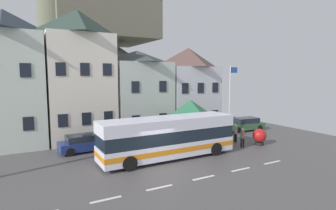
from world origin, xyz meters
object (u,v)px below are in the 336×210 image
at_px(hilltop_castle, 102,70).
at_px(pedestrian_02, 206,135).
at_px(pedestrian_01, 243,136).
at_px(flagpole, 230,96).
at_px(townhouse_02, 79,76).
at_px(pedestrian_00, 214,133).
at_px(parked_car_02, 84,143).
at_px(townhouse_04, 188,88).
at_px(public_bench, 174,133).
at_px(bus_shelter, 190,108).
at_px(pedestrian_03, 236,132).
at_px(parked_car_01, 199,132).
at_px(townhouse_03, 138,92).
at_px(parked_car_00, 244,124).
at_px(transit_bus, 168,138).
at_px(harbour_buoy, 260,136).
at_px(townhouse_01, 6,79).

distance_m(hilltop_castle, pedestrian_02, 25.48).
bearing_deg(pedestrian_01, flagpole, 62.82).
bearing_deg(townhouse_02, pedestrian_00, -35.49).
bearing_deg(parked_car_02, townhouse_04, 15.79).
height_order(pedestrian_01, public_bench, pedestrian_01).
bearing_deg(bus_shelter, pedestrian_03, -30.08).
bearing_deg(parked_car_01, pedestrian_00, -92.62).
bearing_deg(pedestrian_01, pedestrian_02, 130.74).
relative_size(townhouse_03, hilltop_castle, 0.23).
bearing_deg(parked_car_02, bus_shelter, -12.30).
distance_m(bus_shelter, parked_car_00, 8.74).
distance_m(townhouse_04, public_bench, 6.88).
bearing_deg(pedestrian_01, pedestrian_00, 114.31).
bearing_deg(parked_car_02, parked_car_01, -6.87).
distance_m(hilltop_castle, flagpole, 24.26).
xyz_separation_m(townhouse_02, hilltop_castle, (6.76, 17.12, 0.83)).
distance_m(pedestrian_00, pedestrian_02, 0.98).
height_order(hilltop_castle, transit_bus, hilltop_castle).
distance_m(townhouse_02, harbour_buoy, 17.59).
relative_size(townhouse_01, public_bench, 6.53).
distance_m(transit_bus, pedestrian_03, 7.89).
xyz_separation_m(hilltop_castle, pedestrian_00, (3.68, -24.57, -6.08)).
height_order(townhouse_02, parked_car_02, townhouse_02).
xyz_separation_m(parked_car_00, pedestrian_03, (-4.61, -3.56, 0.22)).
bearing_deg(pedestrian_03, harbour_buoy, -57.27).
distance_m(parked_car_02, flagpole, 14.67).
relative_size(hilltop_castle, flagpole, 5.43).
distance_m(townhouse_03, townhouse_04, 6.14).
distance_m(parked_car_00, flagpole, 4.94).
bearing_deg(parked_car_02, transit_bus, -46.22).
distance_m(pedestrian_00, pedestrian_03, 2.00).
xyz_separation_m(townhouse_04, parked_car_01, (-1.99, -5.12, -4.02)).
bearing_deg(transit_bus, pedestrian_00, 18.46).
distance_m(bus_shelter, parked_car_01, 3.09).
bearing_deg(flagpole, harbour_buoy, -91.50).
distance_m(parked_car_00, pedestrian_00, 7.03).
relative_size(hilltop_castle, pedestrian_02, 23.60).
distance_m(bus_shelter, pedestrian_02, 2.80).
bearing_deg(parked_car_01, parked_car_02, 167.98).
relative_size(townhouse_03, pedestrian_00, 5.30).
height_order(pedestrian_02, harbour_buoy, pedestrian_02).
distance_m(parked_car_00, pedestrian_01, 7.48).
bearing_deg(bus_shelter, pedestrian_01, -52.32).
height_order(parked_car_01, pedestrian_02, pedestrian_02).
bearing_deg(parked_car_00, parked_car_01, 10.75).
xyz_separation_m(bus_shelter, pedestrian_02, (0.83, -1.35, -2.31)).
relative_size(pedestrian_03, flagpole, 0.23).
relative_size(townhouse_04, pedestrian_00, 5.63).
xyz_separation_m(townhouse_04, transit_bus, (-7.71, -9.25, -3.10)).
xyz_separation_m(townhouse_02, townhouse_04, (12.22, -0.20, -1.48)).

